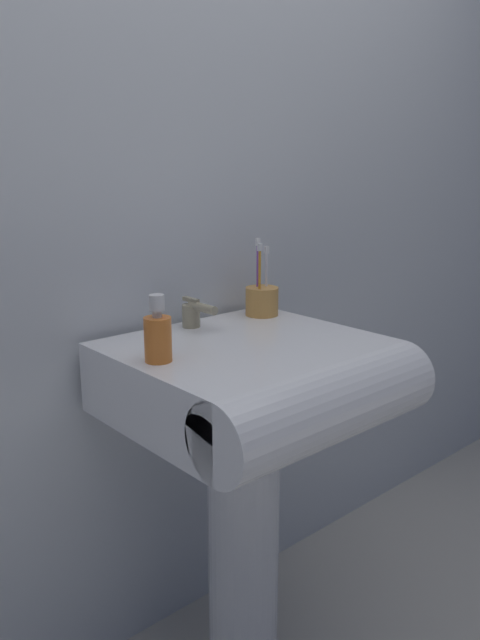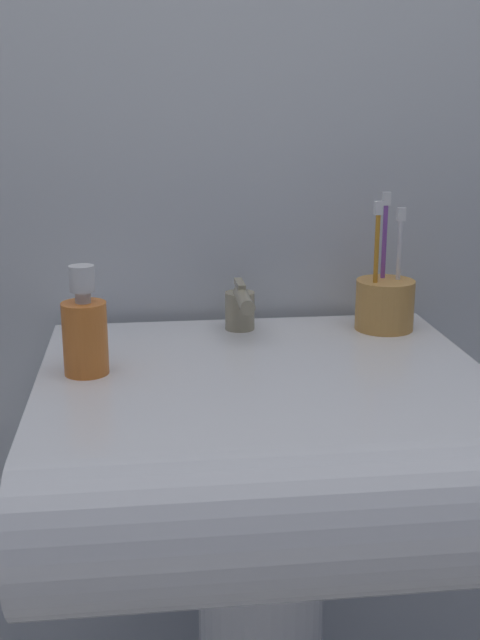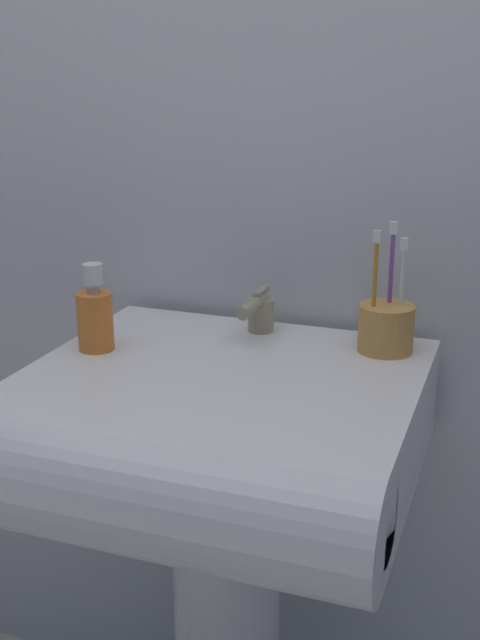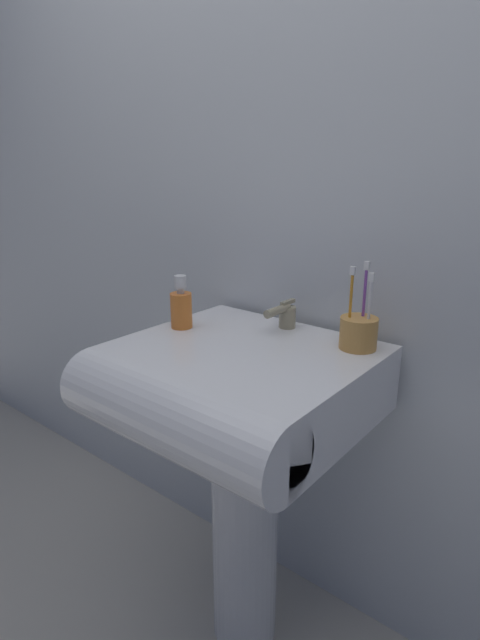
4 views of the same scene
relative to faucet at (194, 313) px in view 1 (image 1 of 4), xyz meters
name	(u,v)px [view 1 (image 1 of 4)]	position (x,y,z in m)	size (l,w,h in m)	color
wall_back	(168,198)	(0.01, 0.11, 0.28)	(5.00, 0.05, 2.40)	silver
sink_pedestal	(243,540)	(0.01, -0.18, -0.56)	(0.18, 0.18, 0.72)	white
sink_basin	(262,382)	(0.01, -0.24, -0.12)	(0.59, 0.57, 0.17)	white
faucet	(194,313)	(0.00, 0.00, 0.00)	(0.05, 0.12, 0.08)	tan
toothbrush_cup	(262,300)	(0.22, -0.01, 0.00)	(0.09, 0.09, 0.21)	#D19347
soap_bottle	(158,336)	(-0.22, -0.17, 0.02)	(0.06, 0.06, 0.14)	orange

